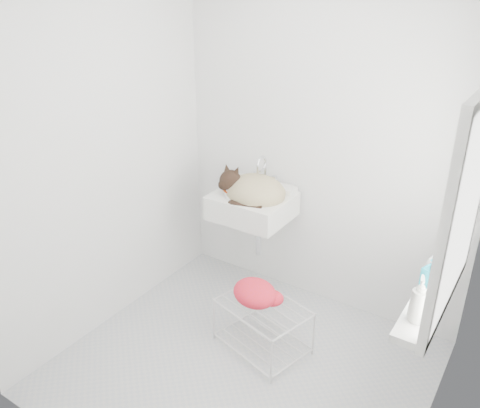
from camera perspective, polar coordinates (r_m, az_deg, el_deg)
The scene contains 15 objects.
floor at distance 3.37m, azimuth 0.36°, elevation -18.23°, with size 2.20×2.00×0.02m, color #A8ABB1.
back_wall at distance 3.51m, azimuth 9.41°, elevation 7.03°, with size 2.20×0.02×2.50m, color white.
right_wall at distance 2.34m, azimuth 23.78°, elevation -4.27°, with size 0.02×2.00×2.50m, color white.
left_wall at distance 3.37m, azimuth -15.55°, elevation 5.67°, with size 0.02×2.00×2.50m, color white.
window_glass at distance 2.48m, azimuth 24.74°, elevation -0.22°, with size 0.01×0.80×1.00m, color white.
window_frame at distance 2.48m, azimuth 24.41°, elevation -0.14°, with size 0.04×0.90×1.10m, color white.
windowsill at distance 2.73m, azimuth 21.25°, elevation -9.81°, with size 0.16×0.88×0.04m, color white.
sink at distance 3.61m, azimuth 1.43°, elevation 1.08°, with size 0.55×0.48×0.22m, color white.
faucet at distance 3.70m, azimuth 2.93°, elevation 4.00°, with size 0.20×0.14×0.20m, color silver, non-canonical shape.
cat at distance 3.58m, azimuth 1.44°, elevation 1.55°, with size 0.47×0.37×0.29m.
wire_rack at distance 3.43m, azimuth 2.62°, elevation -14.11°, with size 0.56×0.39×0.34m, color silver.
towel at distance 3.33m, azimuth 1.71°, elevation -10.73°, with size 0.33×0.23×0.13m, color red.
bottle_a at distance 2.49m, azimuth 19.55°, elevation -12.53°, with size 0.07×0.07×0.19m, color beige.
bottle_b at distance 2.71m, azimuth 21.08°, elevation -9.46°, with size 0.09×0.09×0.21m, color teal.
bottle_c at distance 2.85m, azimuth 21.88°, elevation -7.83°, with size 0.15×0.15×0.19m, color white.
Camera 1 is at (1.34, -2.07, 2.30)m, focal length 37.05 mm.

